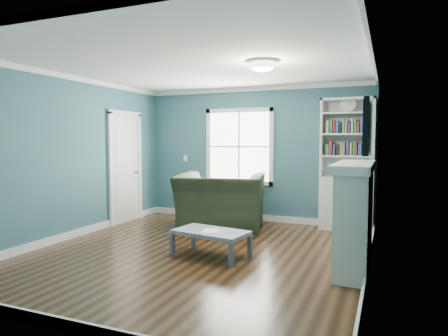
% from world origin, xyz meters
% --- Properties ---
extents(floor, '(5.00, 5.00, 0.00)m').
position_xyz_m(floor, '(0.00, 0.00, 0.00)').
color(floor, black).
rests_on(floor, ground).
extents(room_walls, '(5.00, 5.00, 5.00)m').
position_xyz_m(room_walls, '(0.00, 0.00, 1.58)').
color(room_walls, '#2D5768').
rests_on(room_walls, ground).
extents(trim, '(4.50, 5.00, 2.60)m').
position_xyz_m(trim, '(0.00, 0.00, 1.24)').
color(trim, white).
rests_on(trim, ground).
extents(window, '(1.40, 0.06, 1.50)m').
position_xyz_m(window, '(-0.30, 2.49, 1.45)').
color(window, white).
rests_on(window, room_walls).
extents(bookshelf, '(0.90, 0.35, 2.31)m').
position_xyz_m(bookshelf, '(1.77, 2.30, 0.92)').
color(bookshelf, silver).
rests_on(bookshelf, ground).
extents(fireplace, '(0.44, 1.58, 1.30)m').
position_xyz_m(fireplace, '(2.08, 0.20, 0.64)').
color(fireplace, black).
rests_on(fireplace, ground).
extents(tv, '(0.06, 1.10, 0.65)m').
position_xyz_m(tv, '(2.20, 0.20, 1.72)').
color(tv, black).
rests_on(tv, fireplace).
extents(door, '(0.12, 0.98, 2.17)m').
position_xyz_m(door, '(-2.22, 1.40, 1.07)').
color(door, silver).
rests_on(door, ground).
extents(ceiling_fixture, '(0.38, 0.38, 0.15)m').
position_xyz_m(ceiling_fixture, '(0.90, 0.10, 2.55)').
color(ceiling_fixture, white).
rests_on(ceiling_fixture, room_walls).
extents(light_switch, '(0.08, 0.01, 0.12)m').
position_xyz_m(light_switch, '(-1.50, 2.48, 1.20)').
color(light_switch, white).
rests_on(light_switch, room_walls).
extents(recliner, '(1.67, 1.27, 1.30)m').
position_xyz_m(recliner, '(-0.32, 1.59, 0.65)').
color(recliner, black).
rests_on(recliner, ground).
extents(coffee_table, '(1.07, 0.70, 0.36)m').
position_xyz_m(coffee_table, '(0.24, -0.08, 0.31)').
color(coffee_table, '#515862').
rests_on(coffee_table, ground).
extents(paper_sheet, '(0.27, 0.31, 0.00)m').
position_xyz_m(paper_sheet, '(0.25, -0.11, 0.36)').
color(paper_sheet, white).
rests_on(paper_sheet, coffee_table).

